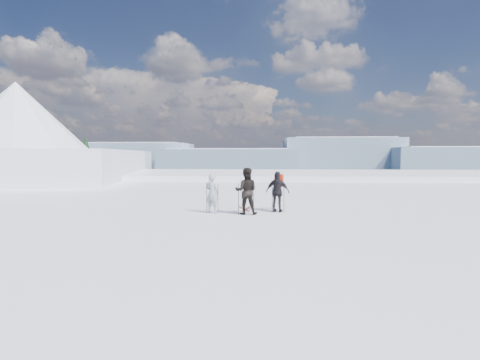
% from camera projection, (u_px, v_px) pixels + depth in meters
% --- Properties ---
extents(lake_basin, '(820.00, 820.00, 71.62)m').
position_uv_depth(lake_basin, '(274.00, 232.00, 43.41)').
color(lake_basin, white).
rests_on(lake_basin, ground).
extents(far_mountain_range, '(770.00, 110.00, 53.00)m').
position_uv_depth(far_mountain_range, '(285.00, 162.00, 464.98)').
color(far_mountain_range, slate).
rests_on(far_mountain_range, ground).
extents(near_ridge, '(31.37, 35.68, 25.62)m').
position_uv_depth(near_ridge, '(48.00, 206.00, 43.99)').
color(near_ridge, white).
rests_on(near_ridge, ground).
extents(skier_grey, '(0.74, 0.63, 1.73)m').
position_uv_depth(skier_grey, '(212.00, 193.00, 16.42)').
color(skier_grey, '#9A9FA9').
rests_on(skier_grey, ground).
extents(skier_dark, '(1.00, 0.79, 2.01)m').
position_uv_depth(skier_dark, '(246.00, 191.00, 16.06)').
color(skier_dark, black).
rests_on(skier_dark, ground).
extents(skier_pack, '(1.15, 0.73, 1.82)m').
position_uv_depth(skier_pack, '(278.00, 192.00, 16.67)').
color(skier_pack, black).
rests_on(skier_pack, ground).
extents(backpack, '(0.43, 0.32, 0.57)m').
position_uv_depth(backpack, '(279.00, 165.00, 16.82)').
color(backpack, red).
rests_on(backpack, skier_pack).
extents(ski_poles, '(3.42, 0.77, 1.36)m').
position_uv_depth(ski_poles, '(245.00, 199.00, 16.31)').
color(ski_poles, black).
rests_on(ski_poles, ground).
extents(skis_loose, '(0.65, 1.69, 0.03)m').
position_uv_depth(skis_loose, '(245.00, 209.00, 17.61)').
color(skis_loose, black).
rests_on(skis_loose, ground).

